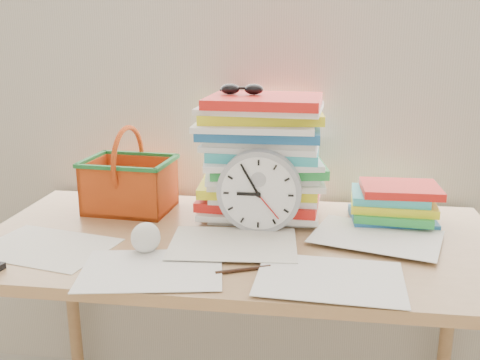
# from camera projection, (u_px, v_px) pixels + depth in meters

# --- Properties ---
(curtain) EXTENTS (2.40, 0.01, 2.50)m
(curtain) POSITION_uv_depth(u_px,v_px,m) (256.00, 27.00, 1.66)
(curtain) COLOR beige
(curtain) RESTS_ON room_shell
(desk) EXTENTS (1.40, 0.70, 0.75)m
(desk) POSITION_uv_depth(u_px,v_px,m) (239.00, 263.00, 1.47)
(desk) COLOR #A1764B
(desk) RESTS_ON ground
(paper_stack) EXTENTS (0.38, 0.32, 0.36)m
(paper_stack) POSITION_uv_depth(u_px,v_px,m) (262.00, 156.00, 1.59)
(paper_stack) COLOR white
(paper_stack) RESTS_ON desk
(clock) EXTENTS (0.23, 0.05, 0.23)m
(clock) POSITION_uv_depth(u_px,v_px,m) (259.00, 191.00, 1.46)
(clock) COLOR #A4A5AB
(clock) RESTS_ON desk
(sunglasses) EXTENTS (0.15, 0.13, 0.03)m
(sunglasses) POSITION_uv_depth(u_px,v_px,m) (242.00, 89.00, 1.57)
(sunglasses) COLOR black
(sunglasses) RESTS_ON paper_stack
(book_stack) EXTENTS (0.27, 0.22, 0.11)m
(book_stack) POSITION_uv_depth(u_px,v_px,m) (394.00, 204.00, 1.54)
(book_stack) COLOR white
(book_stack) RESTS_ON desk
(basket) EXTENTS (0.27, 0.22, 0.26)m
(basket) POSITION_uv_depth(u_px,v_px,m) (129.00, 170.00, 1.64)
(basket) COLOR #D84E15
(basket) RESTS_ON desk
(crumpled_ball) EXTENTS (0.08, 0.08, 0.08)m
(crumpled_ball) POSITION_uv_depth(u_px,v_px,m) (145.00, 237.00, 1.34)
(crumpled_ball) COLOR white
(crumpled_ball) RESTS_ON desk
(pen) EXTENTS (0.13, 0.06, 0.01)m
(pen) POSITION_uv_depth(u_px,v_px,m) (243.00, 270.00, 1.24)
(pen) COLOR black
(pen) RESTS_ON desk
(scattered_papers) EXTENTS (1.26, 0.42, 0.02)m
(scattered_papers) POSITION_uv_depth(u_px,v_px,m) (239.00, 235.00, 1.44)
(scattered_papers) COLOR white
(scattered_papers) RESTS_ON desk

